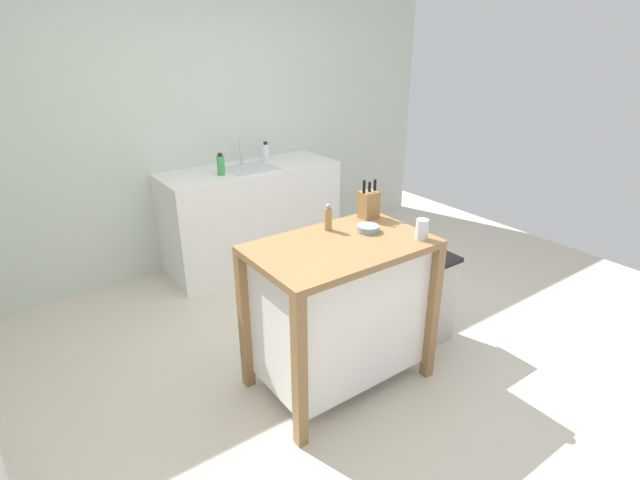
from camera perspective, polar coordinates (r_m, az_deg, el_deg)
ground_plane at (r=3.17m, az=1.95°, el=-15.42°), size 6.21×6.21×0.00m
wall_back at (r=4.39m, az=-15.33°, el=13.51°), size 5.21×0.10×2.60m
kitchen_island at (r=2.83m, az=2.39°, el=-7.98°), size 1.01×0.63×0.92m
knife_block at (r=3.00m, az=5.80°, el=4.26°), size 0.11×0.09×0.25m
bowl_stoneware_deep at (r=2.80m, az=5.72°, el=1.39°), size 0.13×0.13×0.04m
drinking_cup at (r=2.73m, az=11.98°, el=1.25°), size 0.07×0.07×0.12m
pepper_grinder at (r=2.79m, az=0.97°, el=2.65°), size 0.04×0.04×0.16m
trash_bin at (r=3.38m, az=12.35°, el=-6.82°), size 0.36×0.28×0.63m
sink_counter at (r=4.44m, az=-8.05°, el=2.87°), size 1.56×0.60×0.90m
sink_faucet at (r=4.40m, az=-9.34°, el=10.22°), size 0.02×0.02×0.22m
bottle_dish_soap at (r=4.49m, az=-6.44°, el=10.27°), size 0.06×0.06×0.18m
bottle_spray_cleaner at (r=4.10m, az=-11.68°, el=8.70°), size 0.06×0.06×0.18m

